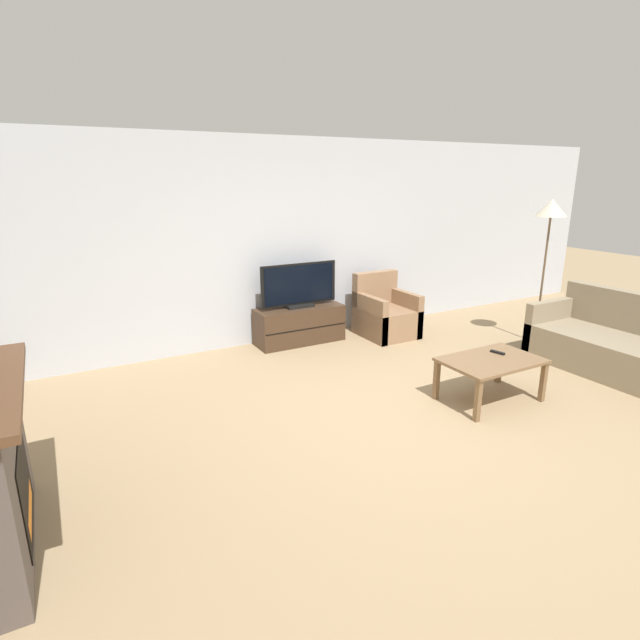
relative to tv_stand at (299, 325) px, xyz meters
The scene contains 9 objects.
ground_plane 2.52m from the tv_stand, 92.76° to the right, with size 24.00×24.00×0.00m, color #9E8460.
wall_back 1.15m from the tv_stand, 112.58° to the left, with size 12.00×0.06×2.70m.
tv_stand is the anchor object (origin of this frame).
tv 0.53m from the tv_stand, 90.00° to the right, with size 1.09×0.18×0.60m.
armchair 1.25m from the tv_stand, 13.57° to the right, with size 0.70×0.76×0.88m.
coffee_table 2.72m from the tv_stand, 71.64° to the right, with size 0.98×0.64×0.44m.
remote 2.70m from the tv_stand, 67.36° to the right, with size 0.08×0.16×0.02m.
couch 3.97m from the tv_stand, 46.04° to the right, with size 0.91×2.08×0.89m.
floor_lamp 3.55m from the tv_stand, 28.99° to the right, with size 0.40×0.40×1.92m.
Camera 1 is at (-2.78, -3.32, 2.20)m, focal length 28.00 mm.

